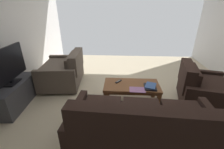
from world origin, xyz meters
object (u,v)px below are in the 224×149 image
(tv_remote, at_px, (118,81))
(loose_magazine, at_px, (137,90))
(tv_stand, at_px, (16,94))
(armchair_side, at_px, (200,89))
(coffee_table, at_px, (131,87))
(flat_tv, at_px, (7,66))
(book_stack, at_px, (150,86))
(sofa_main, at_px, (142,129))
(loveseat_near, at_px, (64,71))

(tv_remote, relative_size, loose_magazine, 0.54)
(tv_stand, height_order, armchair_side, armchair_side)
(coffee_table, xyz_separation_m, armchair_side, (-1.31, 0.00, 0.01))
(flat_tv, relative_size, loose_magazine, 3.65)
(tv_stand, distance_m, armchair_side, 3.55)
(book_stack, bearing_deg, coffee_table, -17.29)
(sofa_main, bearing_deg, book_stack, -105.11)
(book_stack, relative_size, tv_remote, 1.94)
(tv_stand, relative_size, book_stack, 3.69)
(armchair_side, xyz_separation_m, tv_remote, (1.57, -0.10, 0.07))
(tv_remote, bearing_deg, flat_tv, 9.05)
(loveseat_near, xyz_separation_m, tv_remote, (-1.32, 0.59, 0.06))
(coffee_table, distance_m, armchair_side, 1.31)
(sofa_main, relative_size, flat_tv, 1.83)
(sofa_main, height_order, flat_tv, flat_tv)
(tv_stand, height_order, book_stack, tv_stand)
(flat_tv, distance_m, loose_magazine, 2.36)
(armchair_side, bearing_deg, tv_stand, 3.49)
(loveseat_near, xyz_separation_m, flat_tv, (0.65, 0.91, 0.47))
(flat_tv, relative_size, book_stack, 3.47)
(sofa_main, height_order, tv_remote, sofa_main)
(tv_stand, relative_size, tv_remote, 7.15)
(tv_remote, bearing_deg, loose_magazine, 139.64)
(sofa_main, relative_size, tv_remote, 12.34)
(flat_tv, bearing_deg, tv_stand, -73.41)
(coffee_table, bearing_deg, book_stack, 162.71)
(coffee_table, bearing_deg, flat_tv, 5.70)
(loose_magazine, bearing_deg, flat_tv, -88.17)
(sofa_main, distance_m, tv_stand, 2.47)
(tv_stand, bearing_deg, book_stack, -177.42)
(flat_tv, xyz_separation_m, book_stack, (-2.57, -0.12, -0.40))
(tv_remote, bearing_deg, sofa_main, 104.78)
(sofa_main, xyz_separation_m, tv_remote, (0.32, -1.22, 0.04))
(flat_tv, bearing_deg, loveseat_near, -125.57)
(book_stack, relative_size, loose_magazine, 1.05)
(loveseat_near, height_order, book_stack, loveseat_near)
(flat_tv, xyz_separation_m, armchair_side, (-3.54, -0.22, -0.48))
(tv_stand, bearing_deg, coffee_table, -174.36)
(armchair_side, bearing_deg, flat_tv, 3.53)
(loveseat_near, relative_size, book_stack, 4.03)
(book_stack, bearing_deg, flat_tv, 2.62)
(armchair_side, bearing_deg, tv_remote, -3.49)
(sofa_main, distance_m, loose_magazine, 0.92)
(armchair_side, distance_m, tv_remote, 1.57)
(loveseat_near, height_order, loose_magazine, loveseat_near)
(flat_tv, height_order, loose_magazine, flat_tv)
(sofa_main, height_order, tv_stand, sofa_main)
(loveseat_near, distance_m, armchair_side, 2.97)
(loose_magazine, bearing_deg, book_stack, 113.34)
(loveseat_near, relative_size, tv_stand, 1.09)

